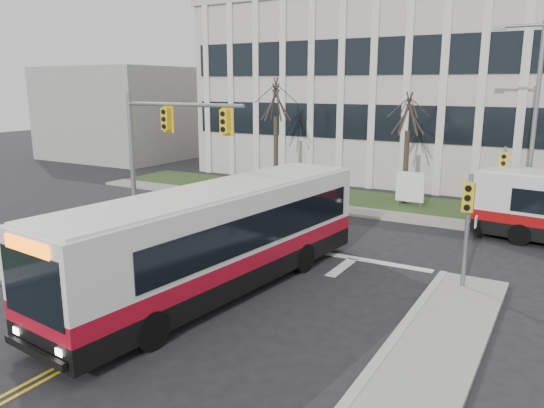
% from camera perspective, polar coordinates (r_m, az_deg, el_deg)
% --- Properties ---
extents(ground, '(120.00, 120.00, 0.00)m').
position_cam_1_polar(ground, '(15.60, -13.44, -12.29)').
color(ground, black).
rests_on(ground, ground).
extents(sidewalk_cross, '(44.00, 1.60, 0.14)m').
position_cam_1_polar(sidewalk_cross, '(26.60, 18.36, -1.94)').
color(sidewalk_cross, '#9E9B93').
rests_on(sidewalk_cross, ground).
extents(building_lawn, '(44.00, 5.00, 0.12)m').
position_cam_1_polar(building_lawn, '(29.28, 19.49, -0.74)').
color(building_lawn, '#2D451D').
rests_on(building_lawn, ground).
extents(office_building, '(40.00, 16.00, 12.00)m').
position_cam_1_polar(office_building, '(40.44, 23.38, 10.99)').
color(office_building, '#B4AFA6').
rests_on(office_building, ground).
extents(building_annex, '(12.00, 12.00, 8.00)m').
position_cam_1_polar(building_annex, '(51.01, -15.10, 9.48)').
color(building_annex, '#9E9B93').
rests_on(building_annex, ground).
extents(mast_arm_signal, '(6.11, 0.38, 6.20)m').
position_cam_1_polar(mast_arm_signal, '(23.36, -12.05, 6.93)').
color(mast_arm_signal, slate).
rests_on(mast_arm_signal, ground).
extents(signal_pole_near, '(0.34, 0.39, 3.80)m').
position_cam_1_polar(signal_pole_near, '(17.71, 20.29, -1.15)').
color(signal_pole_near, slate).
rests_on(signal_pole_near, ground).
extents(signal_pole_far, '(0.34, 0.39, 3.80)m').
position_cam_1_polar(signal_pole_far, '(25.99, 23.57, 2.80)').
color(signal_pole_far, slate).
rests_on(signal_pole_far, ground).
extents(streetlight, '(2.15, 0.25, 9.20)m').
position_cam_1_polar(streetlight, '(26.43, 26.10, 8.61)').
color(streetlight, slate).
rests_on(streetlight, ground).
extents(directory_sign, '(1.50, 0.12, 2.00)m').
position_cam_1_polar(directory_sign, '(29.11, 14.64, 1.74)').
color(directory_sign, slate).
rests_on(directory_sign, ground).
extents(tree_left, '(1.80, 1.80, 7.70)m').
position_cam_1_polar(tree_left, '(32.34, 0.42, 10.97)').
color(tree_left, '#42352B').
rests_on(tree_left, ground).
extents(tree_mid, '(1.80, 1.80, 6.82)m').
position_cam_1_polar(tree_mid, '(29.46, 14.47, 9.17)').
color(tree_mid, '#42352B').
rests_on(tree_mid, ground).
extents(bus_main, '(4.00, 12.60, 3.30)m').
position_cam_1_polar(bus_main, '(16.89, -5.79, -4.05)').
color(bus_main, silver).
rests_on(bus_main, ground).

